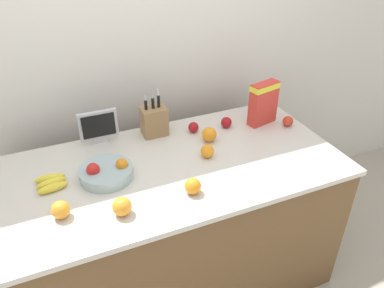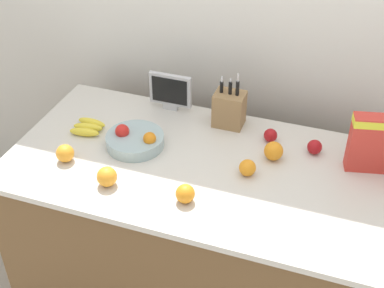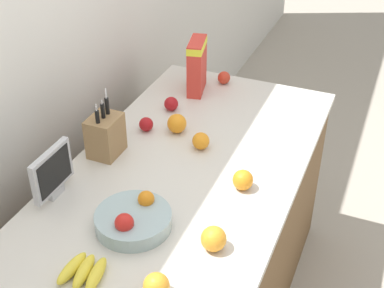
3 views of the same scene
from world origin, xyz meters
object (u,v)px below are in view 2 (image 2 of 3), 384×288
knife_block (228,109)px  small_monitor (170,91)px  cereal_box (372,141)px  orange_by_cereal (65,153)px  apple_leftmost (270,135)px  banana_bunch (88,127)px  orange_mid_left (274,151)px  orange_front_center (107,177)px  orange_near_bowl (247,168)px  apple_rear (315,147)px  orange_front_right (185,194)px  fruit_bowl (135,140)px

knife_block → small_monitor: bearing=173.6°
knife_block → cereal_box: (0.69, -0.14, 0.06)m
orange_by_cereal → apple_leftmost: bearing=28.6°
banana_bunch → orange_by_cereal: orange_by_cereal is taller
orange_mid_left → orange_by_cereal: (-0.89, -0.33, -0.00)m
apple_leftmost → orange_front_center: bearing=-136.9°
orange_mid_left → orange_near_bowl: (-0.08, -0.15, -0.01)m
knife_block → apple_rear: (0.45, -0.10, -0.06)m
orange_front_center → orange_near_bowl: 0.62m
small_monitor → orange_by_cereal: (-0.29, -0.57, -0.07)m
banana_bunch → apple_leftmost: bearing=13.8°
orange_front_right → orange_near_bowl: size_ratio=1.08×
orange_front_right → orange_near_bowl: orange_front_right is taller
orange_by_cereal → orange_mid_left: bearing=20.2°
apple_leftmost → orange_near_bowl: bearing=-97.9°
apple_rear → apple_leftmost: bearing=172.6°
apple_leftmost → orange_front_right: 0.59m
knife_block → fruit_bowl: size_ratio=1.07×
knife_block → orange_by_cereal: (-0.62, -0.54, -0.05)m
apple_leftmost → orange_mid_left: 0.14m
small_monitor → fruit_bowl: bearing=-96.6°
orange_mid_left → orange_front_right: (-0.28, -0.41, -0.00)m
orange_mid_left → orange_near_bowl: size_ratio=1.17×
banana_bunch → orange_front_center: orange_front_center is taller
orange_by_cereal → cereal_box: bearing=17.0°
knife_block → orange_near_bowl: (0.19, -0.36, -0.05)m
knife_block → cereal_box: size_ratio=1.07×
orange_mid_left → banana_bunch: bearing=-175.1°
small_monitor → cereal_box: bearing=-9.8°
knife_block → fruit_bowl: 0.49m
cereal_box → orange_near_bowl: (-0.49, -0.22, -0.11)m
banana_bunch → apple_rear: size_ratio=2.32×
fruit_bowl → banana_bunch: fruit_bowl is taller
orange_front_center → orange_front_right: bearing=1.9°
orange_front_center → knife_block: bearing=60.2°
orange_mid_left → orange_near_bowl: bearing=-119.0°
fruit_bowl → orange_front_center: 0.30m
apple_rear → orange_near_bowl: bearing=-134.7°
small_monitor → orange_near_bowl: bearing=-37.4°
small_monitor → fruit_bowl: 0.37m
banana_bunch → orange_front_right: 0.71m
apple_leftmost → orange_near_bowl: size_ratio=0.86×
small_monitor → orange_by_cereal: bearing=-117.1°
fruit_bowl → knife_block: bearing=41.7°
cereal_box → orange_front_right: cereal_box is taller
apple_leftmost → orange_front_center: 0.81m
knife_block → banana_bunch: bearing=-155.6°
apple_rear → orange_front_right: bearing=-131.4°
apple_rear → small_monitor: bearing=169.9°
banana_bunch → orange_front_center: size_ratio=1.80×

